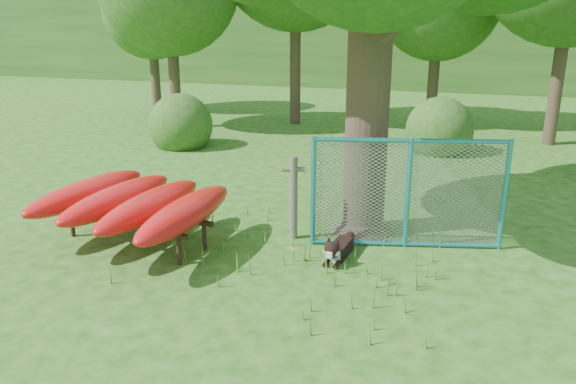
% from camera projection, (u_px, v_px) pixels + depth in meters
% --- Properties ---
extents(ground, '(80.00, 80.00, 0.00)m').
position_uv_depth(ground, '(248.00, 285.00, 7.73)').
color(ground, '#1E5310').
rests_on(ground, ground).
extents(wooden_post, '(0.38, 0.18, 1.40)m').
position_uv_depth(wooden_post, '(294.00, 196.00, 9.15)').
color(wooden_post, brown).
rests_on(wooden_post, ground).
extents(kayak_rack, '(2.89, 3.10, 0.91)m').
position_uv_depth(kayak_rack, '(134.00, 202.00, 8.95)').
color(kayak_rack, black).
rests_on(kayak_rack, ground).
extents(husky_dog, '(0.31, 1.02, 0.45)m').
position_uv_depth(husky_dog, '(338.00, 249.00, 8.50)').
color(husky_dog, black).
rests_on(husky_dog, ground).
extents(fence_section, '(2.97, 0.81, 2.96)m').
position_uv_depth(fence_section, '(408.00, 194.00, 8.75)').
color(fence_section, teal).
rests_on(fence_section, ground).
extents(wildflower_clump, '(0.11, 0.11, 0.23)m').
position_uv_depth(wildflower_clump, '(294.00, 250.00, 8.40)').
color(wildflower_clump, '#4A862B').
rests_on(wildflower_clump, ground).
extents(bg_tree_f, '(3.60, 3.60, 5.55)m').
position_uv_depth(bg_tree_f, '(151.00, 11.00, 21.05)').
color(bg_tree_f, '#3C2D20').
rests_on(bg_tree_f, ground).
extents(shrub_left, '(1.80, 1.80, 1.80)m').
position_uv_depth(shrub_left, '(182.00, 146.00, 16.00)').
color(shrub_left, '#28541B').
rests_on(shrub_left, ground).
extents(shrub_mid, '(1.80, 1.80, 1.80)m').
position_uv_depth(shrub_mid, '(437.00, 152.00, 15.33)').
color(shrub_mid, '#28541B').
rests_on(shrub_mid, ground).
extents(wooded_hillside, '(80.00, 12.00, 6.00)m').
position_uv_depth(wooded_hillside, '(426.00, 27.00, 32.29)').
color(wooded_hillside, '#28541B').
rests_on(wooded_hillside, ground).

